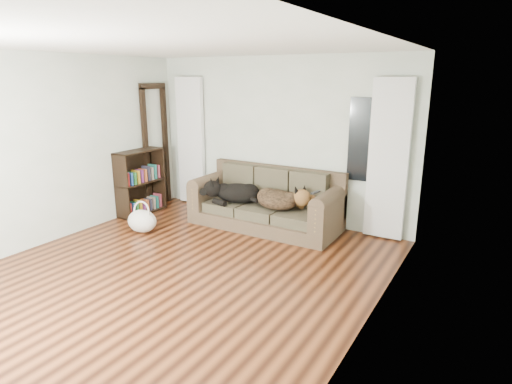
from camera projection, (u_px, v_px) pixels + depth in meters
The scene contains 15 objects.
floor at pixel (178, 273), 5.12m from camera, with size 5.00×5.00×0.00m, color black.
ceiling at pixel (166, 45), 4.44m from camera, with size 5.00×5.00×0.00m, color white.
wall_back at pixel (277, 140), 6.86m from camera, with size 4.50×0.04×2.60m, color silver.
wall_left at pixel (48, 150), 5.89m from camera, with size 0.04×5.00×2.60m, color silver.
wall_right at pixel (372, 194), 3.68m from camera, with size 0.04×5.00×2.60m, color silver.
curtain_left at pixel (191, 142), 7.67m from camera, with size 0.55×0.08×2.25m, color white.
curtain_right at pixel (388, 160), 5.95m from camera, with size 0.55×0.08×2.25m, color white.
window_pane at pixel (366, 140), 6.10m from camera, with size 0.50×0.03×1.20m, color black.
door_casing at pixel (156, 148), 7.63m from camera, with size 0.07×0.60×2.10m, color black.
sofa at pixel (265, 199), 6.61m from camera, with size 2.32×1.00×0.95m, color #342B1F.
dog_black_lab at pixel (235, 194), 6.77m from camera, with size 0.72×0.50×0.31m, color black.
dog_shepherd at pixel (280, 200), 6.41m from camera, with size 0.72×0.51×0.32m, color black.
tv_remote at pixel (316, 192), 5.91m from camera, with size 0.05×0.18×0.02m, color black.
tote_bag at pixel (142, 222), 6.45m from camera, with size 0.47×0.36×0.34m, color silver.
bookshelf at pixel (141, 185), 7.27m from camera, with size 0.33×0.87×1.09m, color black.
Camera 1 is at (3.19, -3.56, 2.28)m, focal length 30.00 mm.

